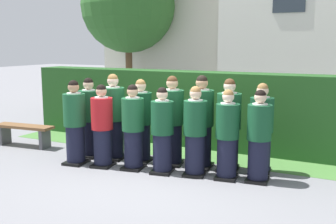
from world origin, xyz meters
name	(u,v)px	position (x,y,z in m)	size (l,w,h in m)	color
ground_plane	(162,172)	(0.00, 0.00, 0.00)	(60.00, 60.00, 0.00)	slate
student_front_row_0	(75,124)	(-1.71, -0.28, 0.76)	(0.43, 0.50, 1.60)	black
student_in_red_blazer	(102,128)	(-1.14, -0.18, 0.73)	(0.43, 0.52, 1.54)	black
student_front_row_2	(133,129)	(-0.55, -0.06, 0.74)	(0.42, 0.49, 1.56)	black
student_front_row_3	(162,133)	(0.03, -0.03, 0.73)	(0.42, 0.49, 1.53)	black
student_front_row_4	(195,133)	(0.60, 0.11, 0.74)	(0.44, 0.51, 1.56)	black
student_front_row_5	(227,137)	(1.16, 0.18, 0.73)	(0.41, 0.51, 1.53)	black
student_front_row_6	(259,138)	(1.67, 0.28, 0.73)	(0.40, 0.47, 1.54)	black
student_rear_row_0	(89,119)	(-1.78, 0.26, 0.76)	(0.42, 0.49, 1.61)	black
student_rear_row_1	(114,119)	(-1.25, 0.34, 0.81)	(0.45, 0.53, 1.69)	black
student_rear_row_2	(141,123)	(-0.67, 0.43, 0.77)	(0.42, 0.52, 1.61)	black
student_rear_row_3	(172,123)	(-0.04, 0.51, 0.80)	(0.48, 0.57, 1.69)	black
student_rear_row_4	(201,124)	(0.52, 0.58, 0.82)	(0.45, 0.53, 1.71)	black
student_rear_row_5	(229,127)	(1.02, 0.66, 0.79)	(0.47, 0.54, 1.67)	black
student_rear_row_6	(261,130)	(1.58, 0.78, 0.76)	(0.43, 0.51, 1.60)	black
hedge	(206,109)	(0.00, 2.13, 0.83)	(8.96, 0.70, 1.66)	#214C1E
school_building_annex	(209,6)	(-2.45, 8.52, 3.67)	(7.96, 3.19, 7.15)	beige
oak_tree_left	(128,6)	(-4.57, 6.20, 3.58)	(3.28, 3.28, 5.23)	brown
wooden_bench	(24,131)	(-3.61, 0.27, 0.35)	(1.43, 0.51, 0.48)	brown
lawn_strip	(191,154)	(0.00, 1.33, 0.00)	(8.96, 0.90, 0.01)	#477A38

